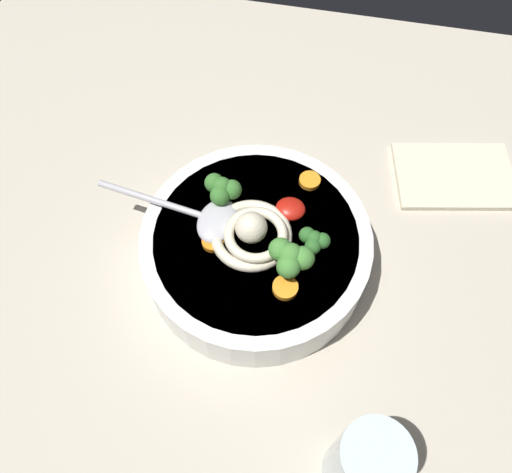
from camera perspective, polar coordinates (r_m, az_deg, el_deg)
name	(u,v)px	position (r cm, az deg, el deg)	size (l,w,h in cm)	color
table_slab	(235,276)	(64.66, -2.37, -4.40)	(100.40, 100.40, 3.21)	#BCB29E
soup_bowl	(256,249)	(60.86, 0.00, -1.39)	(26.47, 26.47, 6.22)	white
noodle_pile	(253,233)	(56.98, -0.39, 0.36)	(10.07, 9.87, 4.05)	beige
soup_spoon	(206,217)	(58.86, -5.51, 2.15)	(17.52, 6.59, 1.60)	#B7B7BC
chili_sauce_dollop	(290,209)	(59.33, 3.82, 3.05)	(3.44, 3.10, 1.55)	#B2190F
broccoli_floret_far	(222,189)	(59.12, -3.76, 5.25)	(4.43, 3.81, 3.51)	#7A9E60
broccoli_floret_right	(314,240)	(56.34, 6.41, -0.43)	(3.53, 3.04, 2.79)	#7A9E60
broccoli_floret_left	(291,257)	(54.29, 3.83, -2.31)	(5.04, 4.34, 3.99)	#7A9E60
carrot_slice_extra_a	(310,181)	(62.30, 5.95, 6.14)	(2.55, 2.55, 0.64)	orange
carrot_slice_beside_chili	(212,245)	(57.50, -4.87, -0.95)	(2.49, 2.49, 0.71)	orange
carrot_slice_front	(285,288)	(55.11, 3.24, -5.65)	(2.75, 2.75, 0.74)	orange
drinking_glass	(364,463)	(51.66, 11.80, -23.25)	(6.17, 6.17, 12.95)	silver
folded_napkin	(454,176)	(74.90, 21.01, 6.26)	(15.64, 10.63, 0.80)	beige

